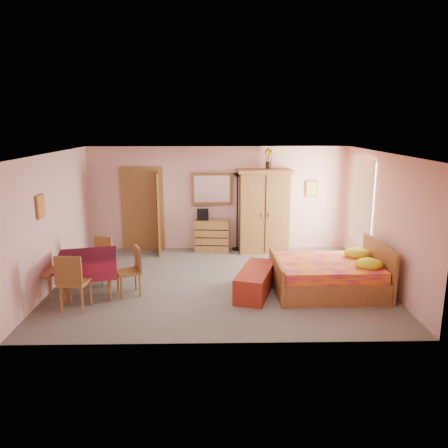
{
  "coord_description": "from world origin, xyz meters",
  "views": [
    {
      "loc": [
        -0.08,
        -8.36,
        3.17
      ],
      "look_at": [
        0.1,
        0.3,
        1.15
      ],
      "focal_mm": 35.0,
      "sensor_mm": 36.0,
      "label": 1
    }
  ],
  "objects_px": {
    "bench": "(255,281)",
    "wall_mirror": "(212,189)",
    "stereo": "(203,215)",
    "chair_east": "(128,271)",
    "chair_south": "(75,281)",
    "dining_table": "(88,275)",
    "chair_north": "(99,260)",
    "chair_west": "(45,271)",
    "sunflower_vase": "(269,159)",
    "bed": "(328,267)",
    "chest_of_drawers": "(212,236)",
    "wardrobe": "(264,211)",
    "floor_lamp": "(237,212)"
  },
  "relations": [
    {
      "from": "wall_mirror",
      "to": "bed",
      "type": "xyz_separation_m",
      "value": [
        2.22,
        -2.94,
        -1.07
      ]
    },
    {
      "from": "wall_mirror",
      "to": "bed",
      "type": "height_order",
      "value": "wall_mirror"
    },
    {
      "from": "chest_of_drawers",
      "to": "bed",
      "type": "relative_size",
      "value": 0.41
    },
    {
      "from": "floor_lamp",
      "to": "chair_south",
      "type": "relative_size",
      "value": 1.93
    },
    {
      "from": "chest_of_drawers",
      "to": "chair_east",
      "type": "height_order",
      "value": "chair_east"
    },
    {
      "from": "bench",
      "to": "wall_mirror",
      "type": "bearing_deg",
      "value": 105.36
    },
    {
      "from": "chair_north",
      "to": "chair_west",
      "type": "distance_m",
      "value": 1.11
    },
    {
      "from": "chest_of_drawers",
      "to": "chair_west",
      "type": "bearing_deg",
      "value": -132.3
    },
    {
      "from": "chest_of_drawers",
      "to": "dining_table",
      "type": "height_order",
      "value": "chest_of_drawers"
    },
    {
      "from": "chair_north",
      "to": "chair_east",
      "type": "bearing_deg",
      "value": 153.11
    },
    {
      "from": "chair_east",
      "to": "chair_south",
      "type": "bearing_deg",
      "value": 105.3
    },
    {
      "from": "chest_of_drawers",
      "to": "bed",
      "type": "height_order",
      "value": "bed"
    },
    {
      "from": "wall_mirror",
      "to": "sunflower_vase",
      "type": "bearing_deg",
      "value": -9.07
    },
    {
      "from": "chest_of_drawers",
      "to": "chair_north",
      "type": "xyz_separation_m",
      "value": [
        -2.29,
        -2.1,
        0.05
      ]
    },
    {
      "from": "stereo",
      "to": "chair_east",
      "type": "xyz_separation_m",
      "value": [
        -1.32,
        -2.89,
        -0.47
      ]
    },
    {
      "from": "dining_table",
      "to": "chair_east",
      "type": "height_order",
      "value": "chair_east"
    },
    {
      "from": "chest_of_drawers",
      "to": "stereo",
      "type": "distance_m",
      "value": 0.58
    },
    {
      "from": "sunflower_vase",
      "to": "dining_table",
      "type": "height_order",
      "value": "sunflower_vase"
    },
    {
      "from": "wall_mirror",
      "to": "chair_north",
      "type": "height_order",
      "value": "wall_mirror"
    },
    {
      "from": "floor_lamp",
      "to": "chair_south",
      "type": "distance_m",
      "value": 4.67
    },
    {
      "from": "wall_mirror",
      "to": "stereo",
      "type": "height_order",
      "value": "wall_mirror"
    },
    {
      "from": "sunflower_vase",
      "to": "chair_west",
      "type": "bearing_deg",
      "value": -146.76
    },
    {
      "from": "wall_mirror",
      "to": "wardrobe",
      "type": "height_order",
      "value": "wardrobe"
    },
    {
      "from": "sunflower_vase",
      "to": "chair_east",
      "type": "xyz_separation_m",
      "value": [
        -2.93,
        -2.89,
        -1.85
      ]
    },
    {
      "from": "bed",
      "to": "dining_table",
      "type": "distance_m",
      "value": 4.52
    },
    {
      "from": "wall_mirror",
      "to": "wardrobe",
      "type": "bearing_deg",
      "value": -13.67
    },
    {
      "from": "chair_east",
      "to": "stereo",
      "type": "bearing_deg",
      "value": -46.75
    },
    {
      "from": "chair_west",
      "to": "chest_of_drawers",
      "type": "bearing_deg",
      "value": 145.91
    },
    {
      "from": "sunflower_vase",
      "to": "bed",
      "type": "xyz_separation_m",
      "value": [
        0.84,
        -2.76,
        -1.84
      ]
    },
    {
      "from": "sunflower_vase",
      "to": "bed",
      "type": "relative_size",
      "value": 0.24
    },
    {
      "from": "dining_table",
      "to": "floor_lamp",
      "type": "bearing_deg",
      "value": 44.93
    },
    {
      "from": "bed",
      "to": "chair_east",
      "type": "bearing_deg",
      "value": -179.06
    },
    {
      "from": "floor_lamp",
      "to": "wardrobe",
      "type": "relative_size",
      "value": 0.95
    },
    {
      "from": "wardrobe",
      "to": "bench",
      "type": "relative_size",
      "value": 1.45
    },
    {
      "from": "floor_lamp",
      "to": "sunflower_vase",
      "type": "distance_m",
      "value": 1.54
    },
    {
      "from": "dining_table",
      "to": "chair_north",
      "type": "xyz_separation_m",
      "value": [
        0.02,
        0.72,
        0.06
      ]
    },
    {
      "from": "floor_lamp",
      "to": "dining_table",
      "type": "bearing_deg",
      "value": -135.07
    },
    {
      "from": "stereo",
      "to": "chair_south",
      "type": "xyz_separation_m",
      "value": [
        -2.12,
        -3.5,
        -0.42
      ]
    },
    {
      "from": "chest_of_drawers",
      "to": "chair_north",
      "type": "relative_size",
      "value": 0.94
    },
    {
      "from": "wardrobe",
      "to": "bed",
      "type": "bearing_deg",
      "value": -73.17
    },
    {
      "from": "sunflower_vase",
      "to": "bed",
      "type": "distance_m",
      "value": 3.42
    },
    {
      "from": "stereo",
      "to": "sunflower_vase",
      "type": "distance_m",
      "value": 2.13
    },
    {
      "from": "stereo",
      "to": "chest_of_drawers",
      "type": "bearing_deg",
      "value": -9.18
    },
    {
      "from": "chest_of_drawers",
      "to": "chair_west",
      "type": "height_order",
      "value": "chair_west"
    },
    {
      "from": "chest_of_drawers",
      "to": "bench",
      "type": "bearing_deg",
      "value": -69.05
    },
    {
      "from": "sunflower_vase",
      "to": "chair_east",
      "type": "distance_m",
      "value": 4.51
    },
    {
      "from": "wardrobe",
      "to": "bed",
      "type": "distance_m",
      "value": 2.89
    },
    {
      "from": "sunflower_vase",
      "to": "wall_mirror",
      "type": "bearing_deg",
      "value": 172.68
    },
    {
      "from": "stereo",
      "to": "chair_north",
      "type": "xyz_separation_m",
      "value": [
        -2.05,
        -2.14,
        -0.48
      ]
    },
    {
      "from": "dining_table",
      "to": "chair_south",
      "type": "relative_size",
      "value": 1.04
    }
  ]
}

